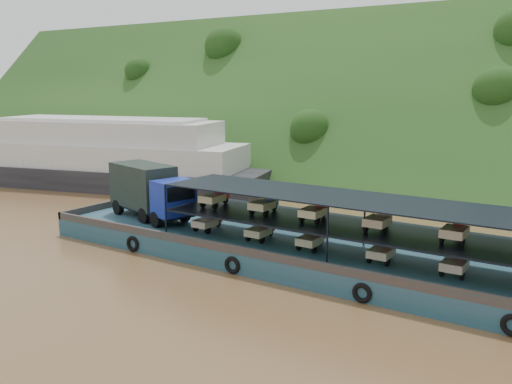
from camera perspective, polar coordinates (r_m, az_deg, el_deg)
The scene contains 4 objects.
ground at distance 37.95m, azimuth 0.02°, elevation -5.79°, with size 160.00×160.00×0.00m, color brown.
hillside at distance 70.15m, azimuth 16.44°, elevation 1.53°, with size 140.00×28.00×28.00m, color #193914.
cargo_barge at distance 35.51m, azimuth 1.65°, elevation -4.84°, with size 35.00×7.18×5.04m.
passenger_ferry at distance 62.87m, azimuth -14.98°, elevation 3.45°, with size 36.80×17.87×7.23m.
Camera 1 is at (20.01, -30.34, 10.93)m, focal length 40.00 mm.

